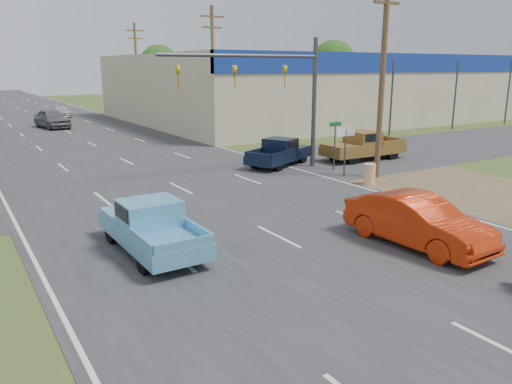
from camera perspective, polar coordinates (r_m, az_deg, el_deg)
ground at (r=11.52m, az=26.65°, el=-15.87°), size 200.00×200.00×0.00m
main_road at (r=46.07m, az=-20.71°, el=6.41°), size 15.00×180.00×0.02m
cross_road at (r=25.14m, az=-10.43°, el=1.34°), size 120.00×10.00×0.02m
dirt_verge at (r=25.43m, az=20.77°, el=0.78°), size 8.00×18.00×0.01m
big_box_store at (r=60.70m, az=10.67°, el=11.85°), size 50.00×28.10×6.60m
utility_pole_1 at (r=25.65m, az=14.28°, el=13.36°), size 2.00×0.28×10.00m
utility_pole_2 at (r=40.31m, az=-4.94°, el=13.86°), size 2.00×0.28×10.00m
utility_pole_3 at (r=56.92m, az=-13.47°, el=13.60°), size 2.00×0.28×10.00m
tree_3 at (r=98.43m, az=8.81°, el=14.39°), size 8.40×8.40×10.40m
tree_5 at (r=107.18m, az=-11.00°, el=14.10°), size 7.98×7.98×9.88m
barrel_0 at (r=24.39m, az=12.83°, el=2.00°), size 0.56×0.56×1.00m
barrel_1 at (r=31.10m, az=2.32°, el=4.92°), size 0.56×0.56×1.00m
lane_sign at (r=25.71m, az=10.19°, el=5.92°), size 1.20×0.08×2.52m
street_name_sign at (r=27.26m, az=8.99°, el=5.80°), size 0.80×0.08×2.61m
signal_mast at (r=26.37m, az=2.05°, el=12.66°), size 9.12×0.40×7.00m
red_convertible at (r=16.32m, az=17.95°, el=-3.25°), size 1.89×4.89×1.59m
blue_pickup at (r=15.47m, az=-12.00°, el=-3.75°), size 1.92×4.85×1.60m
navy_pickup at (r=28.44m, az=2.79°, el=4.61°), size 4.98×3.62×1.55m
brown_pickup at (r=30.75m, az=12.02°, el=5.22°), size 5.29×2.18×1.73m
distant_car_grey at (r=49.68m, az=-22.29°, el=7.76°), size 2.79×5.29×1.72m
distant_car_silver at (r=60.42m, az=-21.41°, el=8.56°), size 1.98×4.35×1.24m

